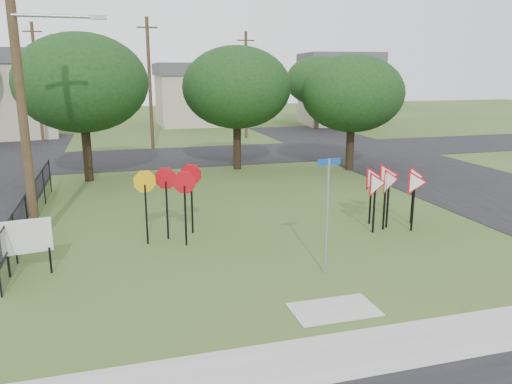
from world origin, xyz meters
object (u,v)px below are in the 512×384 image
yield_sign_cluster (391,182)px  info_board (27,239)px  stop_sign_cluster (172,187)px  street_name_sign (327,210)px

yield_sign_cluster → info_board: (-11.67, -1.16, -0.58)m
stop_sign_cluster → info_board: bearing=-156.1°
yield_sign_cluster → info_board: 11.74m
yield_sign_cluster → street_name_sign: bearing=-139.6°
street_name_sign → yield_sign_cluster: bearing=40.4°
stop_sign_cluster → info_board: (-4.12, -1.83, -0.76)m
street_name_sign → stop_sign_cluster: bearing=132.4°
street_name_sign → yield_sign_cluster: size_ratio=1.14×
stop_sign_cluster → yield_sign_cluster: (7.55, -0.66, -0.18)m
street_name_sign → stop_sign_cluster: street_name_sign is taller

